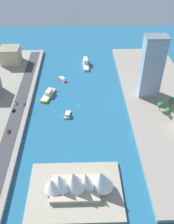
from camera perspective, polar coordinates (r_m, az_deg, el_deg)
ground_plane at (r=240.40m, az=-1.96°, el=1.70°), size 440.00×440.00×0.00m
quay_west at (r=252.11m, az=16.89°, el=2.25°), size 70.00×240.00×3.25m
peninsula_point at (r=172.11m, az=-2.75°, el=-17.71°), size 62.05×45.80×2.00m
road_strip at (r=245.58m, az=-15.26°, el=2.03°), size 11.60×228.00×0.15m
ferry_yellow_fast at (r=254.33m, az=-8.95°, el=4.04°), size 14.06×26.13×5.80m
ferry_white_commuter at (r=307.73m, az=-0.28°, el=11.17°), size 7.06×29.38×7.56m
tugboat_red at (r=279.43m, az=-5.68°, el=7.61°), size 10.42×13.13×3.56m
water_taxi_orange at (r=226.81m, az=-4.49°, el=-0.57°), size 6.20×13.05×3.78m
office_block_beige at (r=318.93m, az=-17.26°, el=12.46°), size 23.15×23.13×18.72m
tower_tall_glass at (r=241.99m, az=14.71°, el=10.00°), size 20.36×14.58×60.11m
suv_black at (r=236.58m, az=-16.65°, el=0.41°), size 1.89×4.51×1.55m
pickup_red at (r=215.44m, az=-17.72°, el=-4.20°), size 2.12×4.93×1.54m
sedan_silver at (r=242.38m, az=-14.44°, el=1.89°), size 2.04×4.71×1.46m
van_white at (r=245.17m, az=-16.14°, el=2.04°), size 2.10×4.45×1.72m
traffic_light_waterfront at (r=236.34m, az=-13.98°, el=1.97°), size 0.36×0.36×6.50m
opera_landmark at (r=164.59m, az=-2.24°, el=-15.94°), size 47.01×20.73×18.67m
park_tree_cluster at (r=235.90m, az=18.04°, el=1.45°), size 18.06×20.45×9.06m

